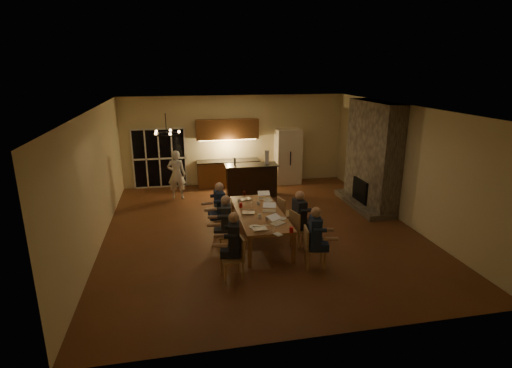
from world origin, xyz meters
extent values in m
plane|color=brown|center=(0.00, 0.00, 0.00)|extent=(9.00, 9.00, 0.00)
cube|color=beige|center=(0.00, 4.52, 1.60)|extent=(8.00, 0.04, 3.20)
cube|color=beige|center=(-4.02, 0.00, 1.60)|extent=(0.04, 9.00, 3.20)
cube|color=beige|center=(4.02, 0.00, 1.60)|extent=(0.04, 9.00, 3.20)
cube|color=white|center=(0.00, 0.00, 3.22)|extent=(8.00, 9.00, 0.04)
cube|color=black|center=(-2.70, 4.47, 1.05)|extent=(1.86, 0.08, 2.10)
cube|color=slate|center=(3.70, 1.20, 1.60)|extent=(0.58, 2.50, 3.20)
cube|color=beige|center=(1.90, 4.15, 1.00)|extent=(0.90, 0.68, 2.00)
cube|color=#A46C41|center=(-0.17, -0.70, 0.38)|extent=(1.10, 2.72, 0.75)
cube|color=black|center=(0.29, 2.85, 0.54)|extent=(1.74, 0.73, 1.08)
imported|color=silver|center=(-2.13, 3.09, 0.80)|extent=(0.64, 0.47, 1.60)
torus|color=black|center=(-2.27, -0.75, 2.75)|extent=(0.57, 0.57, 0.03)
cylinder|color=silver|center=(-0.26, -1.08, 0.80)|extent=(0.08, 0.08, 0.10)
cylinder|color=silver|center=(-0.09, -0.16, 0.80)|extent=(0.08, 0.08, 0.10)
cylinder|color=silver|center=(-0.55, 0.14, 0.80)|extent=(0.08, 0.08, 0.10)
cylinder|color=red|center=(0.24, -2.04, 0.81)|extent=(0.09, 0.09, 0.12)
cylinder|color=red|center=(-0.57, -0.27, 0.81)|extent=(0.08, 0.08, 0.12)
cylinder|color=#B2B2B7|center=(-0.14, -1.34, 0.81)|extent=(0.07, 0.07, 0.12)
cylinder|color=#3F0F0C|center=(-0.31, 0.69, 0.81)|extent=(0.06, 0.06, 0.12)
cylinder|color=silver|center=(0.24, -1.25, 0.76)|extent=(0.22, 0.22, 0.02)
cylinder|color=silver|center=(-0.47, -1.61, 0.76)|extent=(0.26, 0.26, 0.02)
cylinder|color=silver|center=(0.23, 0.10, 0.76)|extent=(0.24, 0.24, 0.02)
cube|color=white|center=(-0.07, -2.09, 0.76)|extent=(0.20, 0.23, 0.01)
cylinder|color=#99999E|center=(-0.25, 2.91, 1.20)|extent=(0.08, 0.08, 0.24)
cube|color=silver|center=(0.83, 2.90, 1.29)|extent=(0.17, 0.17, 0.43)
camera|label=1|loc=(-2.05, -9.64, 4.17)|focal=28.00mm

